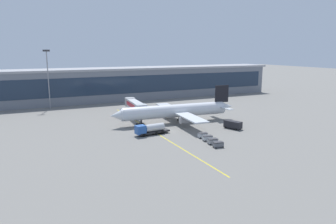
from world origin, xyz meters
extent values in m
plane|color=slate|center=(0.00, 0.00, 0.00)|extent=(700.00, 700.00, 0.00)
cube|color=yellow|center=(-4.21, 2.00, 0.00)|extent=(0.61, 80.00, 0.01)
cube|color=slate|center=(-8.74, 68.90, 7.59)|extent=(198.58, 17.64, 15.17)
cube|color=#1E2D42|center=(-8.74, 60.02, 8.34)|extent=(192.63, 0.16, 8.50)
cube|color=#99999E|center=(-8.74, 68.90, 15.67)|extent=(202.56, 17.99, 1.00)
cylinder|color=silver|center=(7.12, 9.60, 4.11)|extent=(38.13, 6.94, 4.17)
cylinder|color=silver|center=(7.12, 9.60, 4.49)|extent=(37.36, 6.72, 4.00)
cone|color=silver|center=(-13.24, 11.10, 4.11)|extent=(4.44, 4.25, 3.96)
cone|color=silver|center=(27.70, 8.09, 4.53)|extent=(5.25, 3.90, 3.54)
cube|color=black|center=(25.54, 8.25, 9.32)|extent=(5.43, 0.76, 6.25)
cube|color=silver|center=(24.73, 4.13, 4.74)|extent=(2.48, 6.79, 0.24)
cube|color=silver|center=(25.34, 12.44, 4.74)|extent=(2.48, 6.79, 0.24)
cube|color=silver|center=(7.88, -0.53, 3.80)|extent=(5.96, 16.24, 0.40)
cube|color=silver|center=(9.36, 19.51, 3.80)|extent=(5.96, 16.24, 0.40)
cylinder|color=#939399|center=(7.09, 2.40, 2.35)|extent=(3.37, 2.52, 2.29)
cylinder|color=#939399|center=(8.15, 16.73, 2.35)|extent=(3.37, 2.52, 2.29)
cylinder|color=black|center=(-6.50, 10.60, 0.50)|extent=(1.03, 0.47, 1.00)
cylinder|color=slate|center=(-6.50, 10.60, 1.51)|extent=(0.20, 0.20, 2.03)
cylinder|color=black|center=(9.25, 7.57, 0.50)|extent=(1.03, 0.47, 1.00)
cylinder|color=slate|center=(9.25, 7.57, 1.51)|extent=(0.20, 0.20, 2.03)
cylinder|color=black|center=(9.53, 11.30, 0.50)|extent=(1.03, 0.47, 1.00)
cylinder|color=slate|center=(9.53, 11.30, 1.51)|extent=(0.20, 0.20, 2.03)
cube|color=#B2B7BC|center=(-3.67, 20.31, 5.41)|extent=(4.10, 15.59, 2.80)
cube|color=red|center=(-3.62, 20.31, 5.41)|extent=(4.05, 13.14, 1.54)
cube|color=#9EA3A8|center=(-4.23, 12.62, 5.41)|extent=(3.82, 3.45, 2.94)
cylinder|color=#4C4C51|center=(-4.23, 12.62, 2.01)|extent=(0.70, 0.70, 4.01)
cube|color=#262628|center=(-4.23, 12.62, 0.15)|extent=(1.93, 1.93, 0.30)
cylinder|color=gray|center=(-3.11, 28.00, 5.41)|extent=(3.90, 3.90, 3.08)
cylinder|color=gray|center=(-3.11, 28.00, 2.01)|extent=(1.80, 1.80, 4.01)
cube|color=#232326|center=(-5.39, -1.26, 0.75)|extent=(10.20, 3.47, 0.50)
cube|color=#26519E|center=(-9.76, -1.69, 2.00)|extent=(3.03, 2.76, 2.50)
cube|color=black|center=(-11.02, -1.82, 2.50)|extent=(0.39, 2.30, 1.12)
cylinder|color=#B7BABF|center=(-5.11, -1.23, 2.10)|extent=(6.19, 2.78, 2.20)
cylinder|color=black|center=(-9.09, -2.82, 0.50)|extent=(1.03, 0.45, 1.00)
cylinder|color=black|center=(-9.32, -0.46, 0.50)|extent=(1.03, 0.45, 1.00)
cylinder|color=black|center=(-4.97, -2.41, 0.50)|extent=(1.03, 0.45, 1.00)
cylinder|color=black|center=(-5.20, -0.05, 0.50)|extent=(1.03, 0.45, 1.00)
cylinder|color=black|center=(-2.88, -2.21, 0.50)|extent=(1.03, 0.45, 1.00)
cylinder|color=black|center=(-3.11, 0.16, 0.50)|extent=(1.03, 0.45, 1.00)
cube|color=black|center=(20.41, -5.82, 1.40)|extent=(4.13, 6.24, 2.20)
cube|color=black|center=(19.92, -4.46, 1.79)|extent=(2.63, 2.61, 0.66)
cylinder|color=black|center=(18.75, -4.26, 0.30)|extent=(0.44, 0.65, 0.60)
cylinder|color=black|center=(20.70, -3.56, 0.30)|extent=(0.44, 0.65, 0.60)
cylinder|color=black|center=(20.13, -8.08, 0.30)|extent=(0.44, 0.65, 0.60)
cylinder|color=black|center=(22.07, -7.38, 0.30)|extent=(0.44, 0.65, 0.60)
cube|color=#595B60|center=(4.92, -20.39, 0.73)|extent=(2.76, 1.79, 1.10)
cube|color=#333338|center=(4.92, -20.39, 1.43)|extent=(2.81, 1.83, 0.10)
cylinder|color=black|center=(3.79, -21.01, 0.18)|extent=(0.37, 0.16, 0.36)
cylinder|color=black|center=(3.97, -19.52, 0.18)|extent=(0.37, 0.16, 0.36)
cylinder|color=black|center=(5.86, -21.25, 0.18)|extent=(0.37, 0.16, 0.36)
cylinder|color=black|center=(6.04, -19.76, 0.18)|extent=(0.37, 0.16, 0.36)
cube|color=gray|center=(5.29, -17.21, 0.73)|extent=(2.76, 1.79, 1.10)
cube|color=#333338|center=(5.29, -17.21, 1.43)|extent=(2.81, 1.83, 0.10)
cylinder|color=black|center=(4.17, -17.83, 0.18)|extent=(0.37, 0.16, 0.36)
cylinder|color=black|center=(4.34, -16.34, 0.18)|extent=(0.37, 0.16, 0.36)
cylinder|color=black|center=(6.23, -18.08, 0.18)|extent=(0.37, 0.16, 0.36)
cylinder|color=black|center=(6.41, -16.59, 0.18)|extent=(0.37, 0.16, 0.36)
cube|color=#B2B7BC|center=(5.66, -14.03, 0.73)|extent=(2.76, 1.79, 1.10)
cube|color=#333338|center=(5.66, -14.03, 1.43)|extent=(2.81, 1.83, 0.10)
cylinder|color=black|center=(4.54, -14.65, 0.18)|extent=(0.37, 0.16, 0.36)
cylinder|color=black|center=(4.72, -13.17, 0.18)|extent=(0.37, 0.16, 0.36)
cylinder|color=black|center=(6.61, -14.90, 0.18)|extent=(0.37, 0.16, 0.36)
cylinder|color=black|center=(6.78, -13.41, 0.18)|extent=(0.37, 0.16, 0.36)
cube|color=#B2B7BC|center=(6.03, -10.85, 0.73)|extent=(2.76, 1.79, 1.10)
cube|color=#333338|center=(6.03, -10.85, 1.43)|extent=(2.81, 1.83, 0.10)
cylinder|color=black|center=(4.91, -11.48, 0.18)|extent=(0.37, 0.16, 0.36)
cylinder|color=black|center=(5.09, -9.99, 0.18)|extent=(0.37, 0.16, 0.36)
cylinder|color=black|center=(6.98, -11.72, 0.18)|extent=(0.37, 0.16, 0.36)
cylinder|color=black|center=(7.15, -10.23, 0.18)|extent=(0.37, 0.16, 0.36)
cylinder|color=gray|center=(-29.79, 56.90, 12.17)|extent=(0.44, 0.44, 24.34)
cube|color=#333338|center=(-29.79, 56.90, 24.74)|extent=(2.80, 0.50, 0.80)
camera|label=1|loc=(-40.37, -85.93, 25.04)|focal=33.51mm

